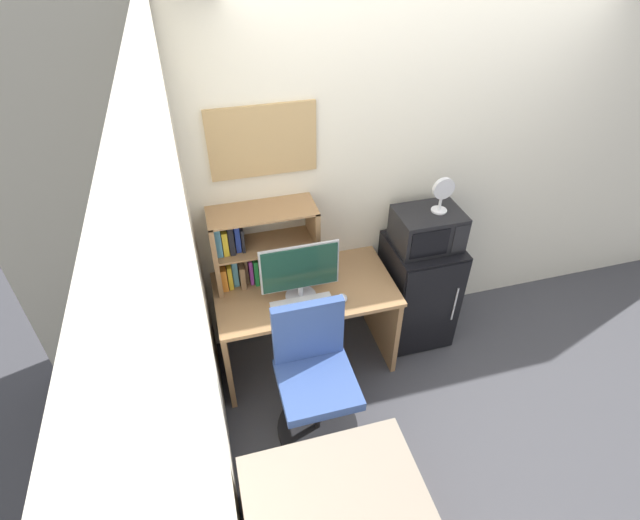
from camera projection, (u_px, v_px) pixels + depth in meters
name	position (u px, v px, depth m)	size (l,w,h in m)	color
wall_back	(466.00, 168.00, 3.52)	(6.40, 0.04, 2.60)	silver
wall_left	(208.00, 417.00, 1.87)	(0.04, 4.40, 2.60)	silver
desk	(305.00, 311.00, 3.45)	(1.25, 0.68, 0.74)	#997047
hutch_bookshelf	(251.00, 248.00, 3.24)	(0.71, 0.29, 0.55)	#997047
monitor	(300.00, 271.00, 3.10)	(0.53, 0.21, 0.42)	#B7B7BC
keyboard	(302.00, 305.00, 3.16)	(0.42, 0.14, 0.02)	silver
computer_mouse	(343.00, 298.00, 3.20)	(0.06, 0.08, 0.04)	silver
mini_fridge	(417.00, 290.00, 3.74)	(0.50, 0.53, 0.89)	black
microwave	(428.00, 229.00, 3.38)	(0.46, 0.35, 0.27)	black
desk_fan	(443.00, 193.00, 3.22)	(0.15, 0.11, 0.26)	silver
desk_chair	(315.00, 382.00, 3.07)	(0.55, 0.55, 0.97)	black
wall_corkboard	(263.00, 141.00, 2.93)	(0.68, 0.02, 0.45)	tan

